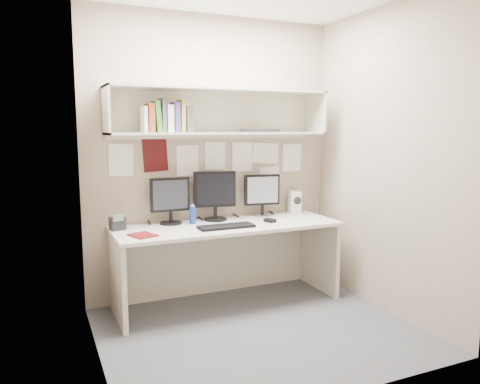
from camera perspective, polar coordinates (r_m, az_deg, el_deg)
name	(u,v)px	position (r m, az deg, el deg)	size (l,w,h in m)	color
floor	(259,331)	(3.82, 2.34, -16.56)	(2.40, 2.00, 0.01)	#48494D
wall_back	(213,158)	(4.41, -3.32, 4.20)	(2.40, 0.02, 2.60)	gray
wall_front	(340,179)	(2.64, 12.13, 1.60)	(2.40, 0.02, 2.60)	gray
wall_left	(93,171)	(3.15, -17.51, 2.40)	(0.02, 2.00, 2.60)	gray
wall_right	(387,161)	(4.17, 17.46, 3.64)	(0.02, 2.00, 2.60)	gray
desk	(227,264)	(4.25, -1.54, -8.73)	(2.00, 0.70, 0.73)	silver
overhead_hutch	(218,112)	(4.27, -2.70, 9.72)	(2.00, 0.38, 0.40)	beige
pinned_papers	(213,163)	(4.41, -3.29, 3.55)	(1.92, 0.01, 0.48)	white
monitor_left	(170,198)	(4.18, -8.52, -0.77)	(0.36, 0.20, 0.41)	black
monitor_center	(215,193)	(4.31, -3.09, -0.18)	(0.39, 0.21, 0.45)	black
monitor_right	(262,193)	(4.51, 2.71, -0.13)	(0.35, 0.19, 0.40)	#A5A5AA
keyboard	(226,226)	(4.01, -1.68, -4.23)	(0.48, 0.17, 0.02)	black
mouse	(270,220)	(4.25, 3.66, -3.48)	(0.06, 0.10, 0.03)	black
speaker	(294,202)	(4.72, 6.66, -1.20)	(0.13, 0.13, 0.22)	silver
blue_bottle	(193,215)	(4.19, -5.80, -2.76)	(0.06, 0.06, 0.17)	navy
maroon_notebook	(143,235)	(3.79, -11.77, -5.18)	(0.17, 0.21, 0.01)	#601012
desk_phone	(118,223)	(4.05, -14.70, -3.70)	(0.14, 0.13, 0.14)	black
book_stack	(167,118)	(4.05, -8.88, 8.94)	(0.42, 0.17, 0.28)	white
hutch_tray	(260,130)	(4.35, 2.44, 7.50)	(0.39, 0.15, 0.03)	black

